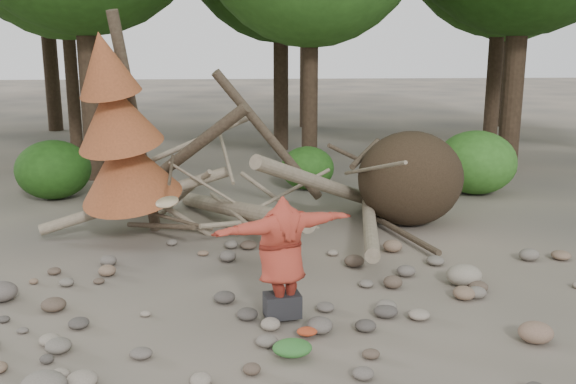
{
  "coord_description": "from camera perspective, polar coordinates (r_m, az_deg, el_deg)",
  "views": [
    {
      "loc": [
        -0.86,
        -8.53,
        3.75
      ],
      "look_at": [
        -0.15,
        1.5,
        1.4
      ],
      "focal_mm": 40.0,
      "sensor_mm": 36.0,
      "label": 1
    }
  ],
  "objects": [
    {
      "name": "cloth_orange",
      "position": [
        8.52,
        1.7,
        -12.59
      ],
      "size": [
        0.27,
        0.22,
        0.1
      ],
      "primitive_type": "ellipsoid",
      "color": "#9E371B",
      "rests_on": "ground"
    },
    {
      "name": "deadfall_pile",
      "position": [
        13.38,
        8.47,
        0.94
      ],
      "size": [
        8.55,
        5.24,
        3.3
      ],
      "color": "#332619",
      "rests_on": "ground"
    },
    {
      "name": "boulder_front_right",
      "position": [
        8.97,
        21.17,
        -11.56
      ],
      "size": [
        0.45,
        0.4,
        0.27
      ],
      "primitive_type": "ellipsoid",
      "color": "#7D614E",
      "rests_on": "ground"
    },
    {
      "name": "cloth_green",
      "position": [
        8.02,
        0.38,
        -14.01
      ],
      "size": [
        0.48,
        0.4,
        0.18
      ],
      "primitive_type": "ellipsoid",
      "color": "#2D6628",
      "rests_on": "ground"
    },
    {
      "name": "bush_right",
      "position": [
        16.86,
        16.38,
        2.54
      ],
      "size": [
        2.0,
        2.0,
        1.6
      ],
      "primitive_type": "ellipsoid",
      "color": "#357223",
      "rests_on": "ground"
    },
    {
      "name": "frisbee_thrower",
      "position": [
        8.76,
        -0.57,
        -5.69
      ],
      "size": [
        2.71,
        1.33,
        1.72
      ],
      "color": "#9F3224",
      "rests_on": "ground"
    },
    {
      "name": "bush_left",
      "position": [
        16.67,
        -20.14,
        1.88
      ],
      "size": [
        1.8,
        1.8,
        1.44
      ],
      "primitive_type": "ellipsoid",
      "color": "#204C14",
      "rests_on": "ground"
    },
    {
      "name": "bush_mid",
      "position": [
        16.72,
        1.73,
        2.16
      ],
      "size": [
        1.4,
        1.4,
        1.12
      ],
      "primitive_type": "ellipsoid",
      "color": "#2B601C",
      "rests_on": "ground"
    },
    {
      "name": "dead_conifer",
      "position": [
        12.22,
        -14.7,
        5.02
      ],
      "size": [
        2.06,
        2.16,
        4.35
      ],
      "color": "#4C3F30",
      "rests_on": "ground"
    },
    {
      "name": "ground",
      "position": [
        9.36,
        1.6,
        -10.48
      ],
      "size": [
        120.0,
        120.0,
        0.0
      ],
      "primitive_type": "plane",
      "color": "#514C44",
      "rests_on": "ground"
    },
    {
      "name": "boulder_mid_right",
      "position": [
        10.57,
        15.39,
        -7.14
      ],
      "size": [
        0.56,
        0.51,
        0.34
      ],
      "primitive_type": "ellipsoid",
      "color": "gray",
      "rests_on": "ground"
    },
    {
      "name": "backpack",
      "position": [
        8.99,
        -0.51,
        -10.37
      ],
      "size": [
        0.54,
        0.41,
        0.33
      ],
      "primitive_type": "cube",
      "rotation": [
        0.0,
        0.0,
        0.17
      ],
      "color": "black",
      "rests_on": "ground"
    },
    {
      "name": "boulder_mid_left",
      "position": [
        10.52,
        -24.2,
        -8.08
      ],
      "size": [
        0.49,
        0.44,
        0.3
      ],
      "primitive_type": "ellipsoid",
      "color": "#5C534D",
      "rests_on": "ground"
    }
  ]
}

